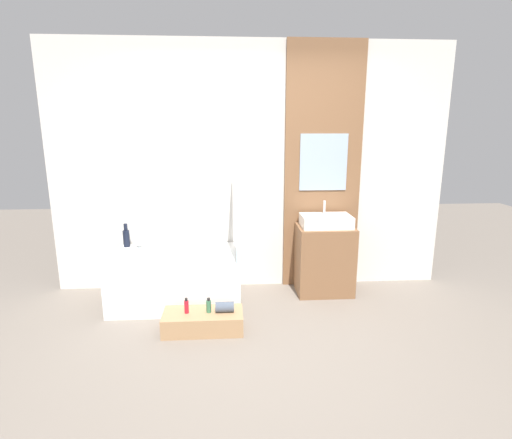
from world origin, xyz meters
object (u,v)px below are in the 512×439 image
object	(u,v)px
bathtub	(177,278)
bottle_soap_secondary	(209,306)
bottle_soap_primary	(186,306)
sink	(326,221)
vase_tall_dark	(126,237)
vase_round_light	(139,242)
wooden_step_bench	(203,321)

from	to	relation	value
bathtub	bottle_soap_secondary	size ratio (longest dim) A/B	9.57
bottle_soap_secondary	bottle_soap_primary	bearing A→B (deg)	180.00
sink	bottle_soap_primary	xyz separation A→B (m)	(-1.38, -0.76, -0.56)
vase_tall_dark	vase_round_light	world-z (taller)	vase_tall_dark
vase_tall_dark	vase_round_light	xyz separation A→B (m)	(0.13, -0.01, -0.05)
sink	bottle_soap_secondary	distance (m)	1.52
bottle_soap_primary	wooden_step_bench	bearing A→B (deg)	0.00
bathtub	wooden_step_bench	bearing A→B (deg)	-64.17
wooden_step_bench	bottle_soap_secondary	size ratio (longest dim) A/B	5.26
vase_tall_dark	bottle_soap_secondary	bearing A→B (deg)	-45.22
sink	bathtub	bearing A→B (deg)	-174.57
bathtub	sink	bearing A→B (deg)	5.43
bottle_soap_primary	bathtub	bearing A→B (deg)	104.39
sink	bottle_soap_secondary	size ratio (longest dim) A/B	3.89
wooden_step_bench	vase_tall_dark	bearing A→B (deg)	133.06
bathtub	wooden_step_bench	size ratio (longest dim) A/B	1.82
vase_round_light	bottle_soap_primary	distance (m)	1.10
sink	vase_tall_dark	bearing A→B (deg)	176.01
bathtub	bottle_soap_primary	world-z (taller)	bathtub
vase_tall_dark	bottle_soap_secondary	world-z (taller)	vase_tall_dark
sink	bottle_soap_primary	world-z (taller)	sink
bathtub	vase_tall_dark	world-z (taller)	vase_tall_dark
bathtub	vase_tall_dark	bearing A→B (deg)	151.94
vase_round_light	bottle_soap_primary	xyz separation A→B (m)	(0.57, -0.89, -0.32)
bottle_soap_primary	bottle_soap_secondary	size ratio (longest dim) A/B	1.04
sink	vase_round_light	size ratio (longest dim) A/B	5.46
bottle_soap_primary	bottle_soap_secondary	distance (m)	0.19
vase_tall_dark	sink	bearing A→B (deg)	-3.99
sink	bottle_soap_primary	bearing A→B (deg)	-151.30
vase_tall_dark	vase_round_light	size ratio (longest dim) A/B	2.63
wooden_step_bench	bottle_soap_primary	size ratio (longest dim) A/B	5.05
bathtub	bottle_soap_primary	bearing A→B (deg)	-75.61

